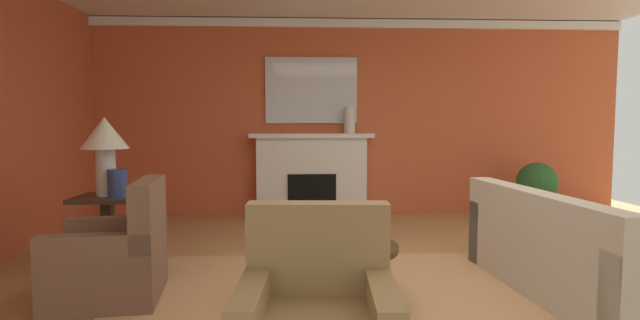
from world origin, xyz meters
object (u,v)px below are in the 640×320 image
object	(u,v)px
vase_on_side_table	(118,183)
fireplace	(312,178)
side_table	(108,227)
mantel_mirror	(311,90)
sofa	(571,259)
armchair_near_window	(113,261)
coffee_table	(334,259)
potted_plant	(537,186)
vase_mantel_right	(349,120)
table_lamp	(105,141)

from	to	relation	value
vase_on_side_table	fireplace	bearing A→B (deg)	53.55
side_table	mantel_mirror	bearing A→B (deg)	51.44
mantel_mirror	fireplace	bearing A→B (deg)	-90.00
sofa	armchair_near_window	distance (m)	3.66
sofa	coffee_table	size ratio (longest dim) A/B	2.16
sofa	potted_plant	distance (m)	3.18
vase_on_side_table	vase_mantel_right	xyz separation A→B (m)	(2.44, 2.50, 0.59)
sofa	vase_on_side_table	size ratio (longest dim) A/B	8.18
vase_on_side_table	sofa	bearing A→B (deg)	-12.16
table_lamp	vase_mantel_right	distance (m)	3.52
mantel_mirror	vase_on_side_table	bearing A→B (deg)	-125.20
armchair_near_window	side_table	xyz separation A→B (m)	(-0.37, 0.88, 0.09)
mantel_mirror	side_table	size ratio (longest dim) A/B	1.93
coffee_table	table_lamp	distance (m)	2.49
sofa	table_lamp	world-z (taller)	table_lamp
armchair_near_window	table_lamp	bearing A→B (deg)	112.76
armchair_near_window	potted_plant	size ratio (longest dim) A/B	1.14
table_lamp	vase_on_side_table	xyz separation A→B (m)	(0.15, -0.12, -0.39)
fireplace	coffee_table	xyz separation A→B (m)	(0.07, -3.42, -0.25)
vase_mantel_right	potted_plant	size ratio (longest dim) A/B	0.46
armchair_near_window	table_lamp	world-z (taller)	table_lamp
table_lamp	vase_mantel_right	xyz separation A→B (m)	(2.59, 2.38, 0.20)
vase_mantel_right	potted_plant	world-z (taller)	vase_mantel_right
sofa	armchair_near_window	xyz separation A→B (m)	(-3.66, 0.08, 0.01)
mantel_mirror	sofa	xyz separation A→B (m)	(1.99, -3.51, -1.57)
fireplace	sofa	bearing A→B (deg)	-59.52
fireplace	coffee_table	bearing A→B (deg)	-88.82
side_table	vase_mantel_right	bearing A→B (deg)	42.67
mantel_mirror	vase_mantel_right	size ratio (longest dim) A/B	3.55
mantel_mirror	potted_plant	distance (m)	3.50
vase_on_side_table	table_lamp	bearing A→B (deg)	141.34
mantel_mirror	side_table	xyz separation A→B (m)	(-2.04, -2.55, -1.47)
armchair_near_window	potted_plant	bearing A→B (deg)	30.65
coffee_table	armchair_near_window	bearing A→B (deg)	176.42
mantel_mirror	table_lamp	distance (m)	3.33
sofa	fireplace	bearing A→B (deg)	120.48
armchair_near_window	side_table	bearing A→B (deg)	112.76
fireplace	side_table	distance (m)	3.18
sofa	armchair_near_window	size ratio (longest dim) A/B	2.28
sofa	table_lamp	distance (m)	4.25
table_lamp	coffee_table	bearing A→B (deg)	-25.11
mantel_mirror	coffee_table	xyz separation A→B (m)	(0.07, -3.54, -1.53)
vase_mantel_right	fireplace	bearing A→B (deg)	174.85
mantel_mirror	potted_plant	bearing A→B (deg)	-10.11
fireplace	armchair_near_window	distance (m)	3.72
armchair_near_window	vase_on_side_table	bearing A→B (deg)	106.07
sofa	vase_on_side_table	distance (m)	4.01
table_lamp	potted_plant	xyz separation A→B (m)	(5.21, 1.99, -0.73)
fireplace	mantel_mirror	distance (m)	1.29
armchair_near_window	coffee_table	size ratio (longest dim) A/B	0.95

